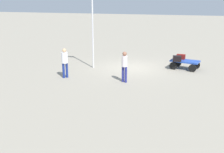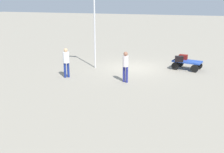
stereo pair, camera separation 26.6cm
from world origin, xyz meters
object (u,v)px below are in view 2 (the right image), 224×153
at_px(worker_trailing, 66,60).
at_px(suitcase_grey, 179,59).
at_px(luggage_cart, 187,63).
at_px(flagpole, 93,21).
at_px(worker_lead, 125,65).
at_px(suitcase_navy, 183,57).

bearing_deg(worker_trailing, suitcase_grey, -148.43).
bearing_deg(luggage_cart, flagpole, 14.05).
bearing_deg(suitcase_grey, worker_trailing, 31.57).
xyz_separation_m(worker_lead, flagpole, (2.92, -2.56, 2.09)).
distance_m(suitcase_navy, flagpole, 6.42).
xyz_separation_m(suitcase_grey, flagpole, (5.49, 1.02, 2.33)).
height_order(luggage_cart, suitcase_grey, suitcase_grey).
relative_size(worker_lead, flagpole, 0.32).
xyz_separation_m(suitcase_grey, worker_lead, (2.57, 3.58, 0.24)).
distance_m(luggage_cart, suitcase_grey, 0.75).
xyz_separation_m(suitcase_navy, flagpole, (5.68, 1.85, 2.35)).
distance_m(suitcase_grey, worker_trailing, 7.20).
bearing_deg(flagpole, worker_trailing, 76.90).
distance_m(luggage_cart, suitcase_navy, 0.56).
distance_m(worker_trailing, flagpole, 3.48).
bearing_deg(suitcase_grey, suitcase_navy, -102.78).
bearing_deg(suitcase_grey, flagpole, 10.55).
relative_size(suitcase_grey, worker_trailing, 0.33).
bearing_deg(luggage_cart, worker_trailing, 32.68).
height_order(luggage_cart, flagpole, flagpole).
xyz_separation_m(worker_lead, worker_trailing, (3.56, 0.19, 0.04)).
bearing_deg(worker_lead, flagpole, -41.20).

